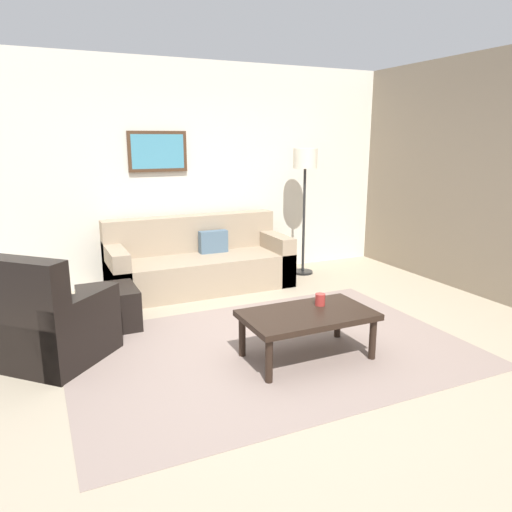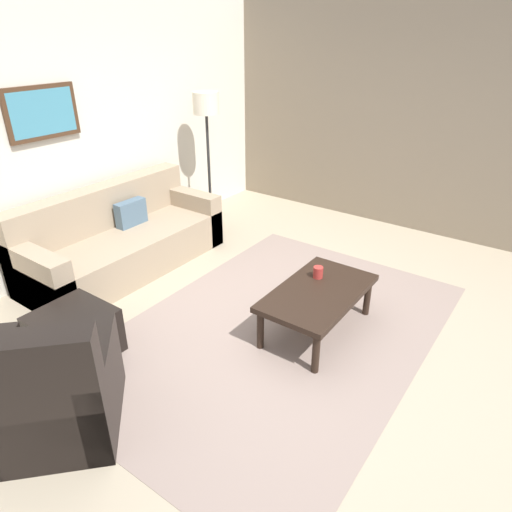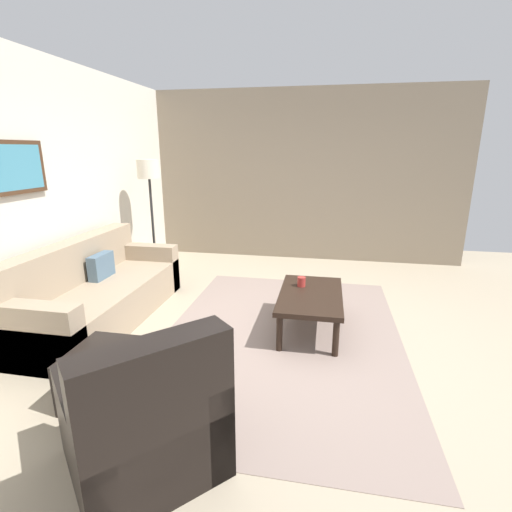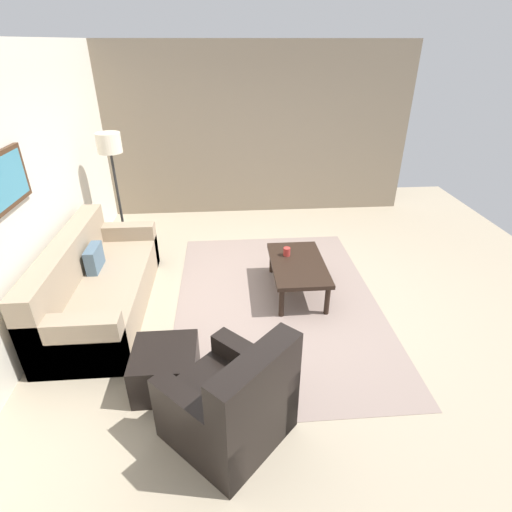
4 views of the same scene
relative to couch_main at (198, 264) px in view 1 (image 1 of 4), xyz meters
name	(u,v)px [view 1 (image 1 of 4)]	position (x,y,z in m)	size (l,w,h in m)	color
ground_plane	(270,350)	(-0.02, -2.10, -0.30)	(8.00, 8.00, 0.00)	tan
rear_partition	(182,173)	(-0.02, 0.50, 1.10)	(6.00, 0.12, 2.80)	silver
area_rug	(270,349)	(-0.02, -2.10, -0.29)	(3.45, 2.38, 0.01)	gray
couch_main	(198,264)	(0.00, 0.00, 0.00)	(2.23, 0.90, 0.88)	gray
armchair_leather	(46,328)	(-1.82, -1.54, 0.01)	(1.13, 1.13, 0.95)	black
ottoman	(108,308)	(-1.24, -0.94, -0.10)	(0.56, 0.56, 0.40)	black
coffee_table	(307,318)	(0.19, -2.37, 0.06)	(1.10, 0.64, 0.41)	black
cup	(320,300)	(0.38, -2.26, 0.17)	(0.09, 0.09, 0.10)	#B2332D
lamp_standing	(305,171)	(1.52, -0.02, 1.11)	(0.32, 0.32, 1.71)	black
framed_artwork	(158,151)	(-0.35, 0.41, 1.38)	(0.74, 0.04, 0.50)	#472D1C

